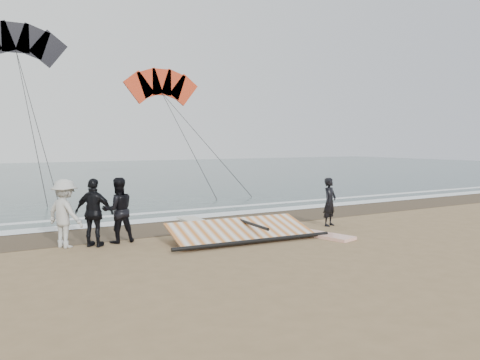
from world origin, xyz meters
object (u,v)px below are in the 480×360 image
object	(u,v)px
man_main	(330,202)
board_white	(318,234)
sail_rig	(237,232)
board_cream	(199,223)

from	to	relation	value
man_main	board_white	size ratio (longest dim) A/B	0.72
board_white	sail_rig	distance (m)	2.51
man_main	board_white	xyz separation A→B (m)	(-1.41, -1.13, -0.77)
board_white	board_cream	xyz separation A→B (m)	(-2.28, 3.66, 0.01)
board_cream	sail_rig	size ratio (longest dim) A/B	0.51
man_main	sail_rig	bearing A→B (deg)	163.36
man_main	board_white	bearing A→B (deg)	-163.07
board_white	board_cream	bearing A→B (deg)	107.45
man_main	sail_rig	distance (m)	3.85
sail_rig	board_cream	bearing A→B (deg)	88.12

